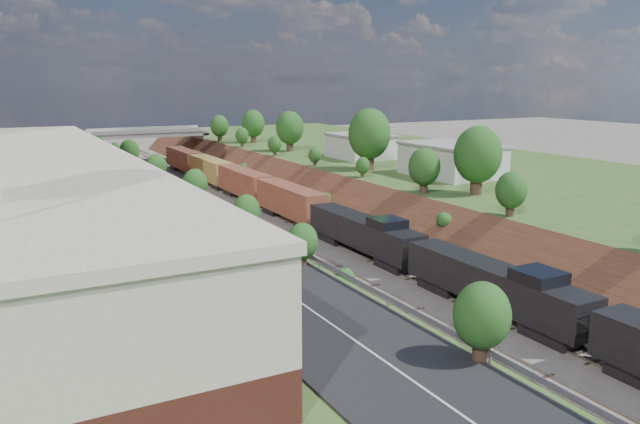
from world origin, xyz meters
TOP-DOWN VIEW (x-y plane):
  - platform_right at (33.00, 60.00)m, footprint 44.00×180.00m
  - embankment_left at (-11.00, 60.00)m, footprint 10.00×180.00m
  - embankment_right at (11.00, 60.00)m, footprint 10.00×180.00m
  - rail_left_track at (-2.60, 60.00)m, footprint 1.58×180.00m
  - rail_right_track at (2.60, 60.00)m, footprint 1.58×180.00m
  - road at (-15.50, 60.00)m, footprint 8.00×180.00m
  - guardrail at (-11.40, 59.80)m, footprint 0.10×171.00m
  - commercial_building at (-28.00, 38.00)m, footprint 14.30×62.30m
  - overpass at (0.00, 122.00)m, footprint 24.50×8.30m
  - white_building_near at (23.50, 52.00)m, footprint 9.00×12.00m
  - white_building_far at (23.00, 74.00)m, footprint 8.00×10.00m
  - tree_right_large at (17.00, 40.00)m, footprint 5.25×5.25m
  - tree_left_crest at (-11.80, 20.00)m, footprint 2.45×2.45m
  - freight_train at (2.60, 55.87)m, footprint 2.94×118.84m
  - suv at (-15.59, 44.22)m, footprint 3.50×6.73m

SIDE VIEW (x-z plane):
  - embankment_left at x=-11.00m, z-range -5.00..5.00m
  - embankment_right at x=11.00m, z-range -5.00..5.00m
  - rail_left_track at x=-2.60m, z-range 0.00..0.18m
  - rail_right_track at x=2.60m, z-range 0.00..0.18m
  - platform_right at x=33.00m, z-range 0.00..5.00m
  - freight_train at x=2.60m, z-range 0.23..4.78m
  - overpass at x=0.00m, z-range 1.22..8.62m
  - road at x=-15.50m, z-range 5.00..5.10m
  - guardrail at x=-11.40m, z-range 5.20..5.90m
  - suv at x=-15.59m, z-range 5.10..6.91m
  - white_building_far at x=23.00m, z-range 5.00..8.60m
  - white_building_near at x=23.50m, z-range 5.00..9.00m
  - tree_left_crest at x=-11.80m, z-range 5.26..8.82m
  - commercial_building at x=-28.00m, z-range 5.01..12.01m
  - tree_right_large at x=17.00m, z-range 5.58..13.19m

